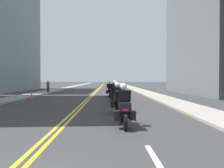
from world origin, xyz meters
TOP-DOWN VIEW (x-y plane):
  - ground_plane at (0.00, 48.00)m, footprint 264.00×264.00m
  - sidewalk_left at (-6.65, 48.00)m, footprint 2.11×144.00m
  - sidewalk_right at (6.65, 48.00)m, footprint 2.11×144.00m
  - centreline_yellow_inner at (-0.12, 48.00)m, footprint 0.12×132.00m
  - centreline_yellow_outer at (0.12, 48.00)m, footprint 0.12×132.00m
  - lane_dashes_white at (2.80, 29.00)m, footprint 0.14×56.40m
  - motorcycle_0 at (2.34, 5.75)m, footprint 0.77×2.22m
  - motorcycle_1 at (2.25, 9.33)m, footprint 0.77×2.26m
  - motorcycle_2 at (2.31, 13.42)m, footprint 0.77×2.17m
  - motorcycle_3 at (2.29, 17.00)m, footprint 0.78×2.20m
  - motorcycle_4 at (1.93, 21.13)m, footprint 0.77×2.17m
  - traffic_cone_0 at (-4.74, 17.61)m, footprint 0.32×0.32m
  - pedestrian_0 at (-6.25, 29.43)m, footprint 0.42×0.38m

SIDE VIEW (x-z plane):
  - ground_plane at x=0.00m, z-range 0.00..0.00m
  - centreline_yellow_inner at x=-0.12m, z-range 0.00..0.01m
  - centreline_yellow_outer at x=0.12m, z-range 0.00..0.01m
  - lane_dashes_white at x=2.80m, z-range 0.00..0.01m
  - sidewalk_left at x=-6.65m, z-range 0.00..0.12m
  - sidewalk_right at x=6.65m, z-range 0.00..0.12m
  - traffic_cone_0 at x=-4.74m, z-range 0.00..0.70m
  - motorcycle_4 at x=1.93m, z-range -0.15..1.44m
  - motorcycle_2 at x=2.31m, z-range -0.16..1.47m
  - motorcycle_0 at x=2.34m, z-range -0.15..1.46m
  - motorcycle_1 at x=2.25m, z-range -0.14..1.45m
  - motorcycle_3 at x=2.29m, z-range -0.15..1.53m
  - pedestrian_0 at x=-6.25m, z-range 0.02..1.65m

